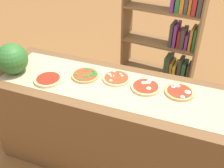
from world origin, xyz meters
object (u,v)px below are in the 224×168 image
at_px(pizza_mozzarella_4, 179,92).
at_px(pizza_plain_0, 48,79).
at_px(watermelon, 12,59).
at_px(pizza_mushroom_2, 116,78).
at_px(pizza_mozzarella_3, 146,87).
at_px(pizza_spinach_1, 86,75).
at_px(bookshelf, 170,47).

bearing_deg(pizza_mozzarella_4, pizza_plain_0, -168.58).
bearing_deg(pizza_plain_0, watermelon, 177.65).
relative_size(pizza_plain_0, pizza_mushroom_2, 1.02).
distance_m(pizza_plain_0, pizza_mozzarella_3, 0.81).
bearing_deg(pizza_plain_0, pizza_mushroom_2, 22.60).
relative_size(pizza_plain_0, pizza_mozzarella_4, 1.03).
relative_size(pizza_mushroom_2, pizza_mozzarella_3, 0.98).
bearing_deg(watermelon, pizza_plain_0, -2.35).
height_order(pizza_mushroom_2, watermelon, watermelon).
distance_m(pizza_spinach_1, bookshelf, 1.22).
distance_m(pizza_mozzarella_3, watermelon, 1.16).
relative_size(pizza_plain_0, pizza_mozzarella_3, 1.00).
xyz_separation_m(pizza_mushroom_2, watermelon, (-0.87, -0.21, 0.12)).
bearing_deg(bookshelf, watermelon, -133.29).
xyz_separation_m(pizza_mozzarella_3, bookshelf, (0.02, 1.06, -0.16)).
distance_m(watermelon, bookshelf, 1.72).
height_order(pizza_mozzarella_3, pizza_mozzarella_4, pizza_mozzarella_3).
relative_size(pizza_spinach_1, pizza_mozzarella_4, 1.02).
bearing_deg(pizza_mozzarella_3, watermelon, -171.53).
bearing_deg(pizza_mushroom_2, bookshelf, 74.33).
bearing_deg(pizza_mushroom_2, pizza_mozzarella_3, -7.66).
xyz_separation_m(pizza_spinach_1, bookshelf, (0.55, 1.08, -0.16)).
xyz_separation_m(pizza_mushroom_2, pizza_mozzarella_3, (0.26, -0.04, 0.00)).
relative_size(pizza_mozzarella_4, watermelon, 0.86).
bearing_deg(pizza_spinach_1, bookshelf, 63.02).
xyz_separation_m(pizza_spinach_1, watermelon, (-0.61, -0.15, 0.12)).
relative_size(pizza_plain_0, pizza_spinach_1, 1.01).
height_order(pizza_plain_0, watermelon, watermelon).
height_order(pizza_plain_0, pizza_mozzarella_4, pizza_mozzarella_4).
bearing_deg(watermelon, pizza_mozzarella_3, 8.47).
bearing_deg(bookshelf, pizza_mozzarella_3, -91.28).
xyz_separation_m(pizza_mushroom_2, pizza_mozzarella_4, (0.53, -0.01, 0.00)).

